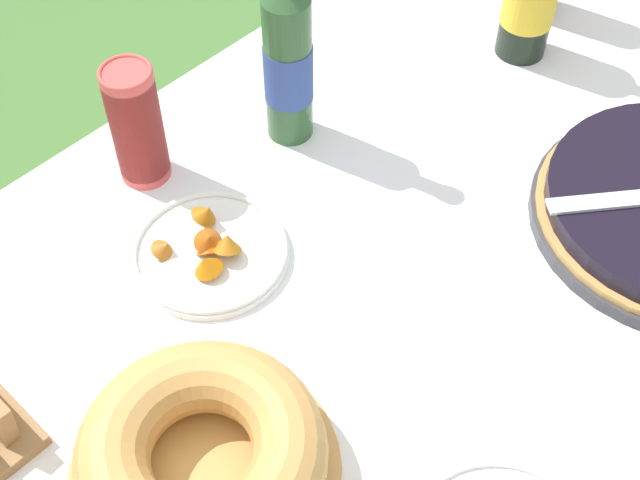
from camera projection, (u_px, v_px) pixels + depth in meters
name	position (u px, v px, depth m)	size (l,w,h in m)	color
garden_table	(358.00, 329.00, 1.19)	(1.69, 0.99, 0.69)	brown
tablecloth	(359.00, 308.00, 1.15)	(1.70, 1.00, 0.10)	white
bundt_cake	(202.00, 455.00, 0.96)	(0.30, 0.30, 0.09)	tan
cup_stack	(136.00, 125.00, 1.21)	(0.07, 0.07, 0.19)	#E04C47
cider_bottle_green	(288.00, 59.00, 1.24)	(0.07, 0.07, 0.35)	#2D562D
snack_plate_left	(209.00, 250.00, 1.18)	(0.21, 0.21, 0.06)	white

